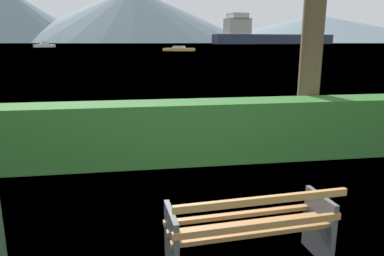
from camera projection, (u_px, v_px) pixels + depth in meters
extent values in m
plane|color=#7A99A8|center=(135.00, 44.00, 299.53)|extent=(620.00, 620.00, 0.00)
cube|color=#A0703F|center=(256.00, 234.00, 3.29)|extent=(1.60, 0.19, 0.04)
cube|color=#A0703F|center=(248.00, 224.00, 3.47)|extent=(1.60, 0.19, 0.04)
cube|color=#A0703F|center=(241.00, 214.00, 3.66)|extent=(1.60, 0.19, 0.04)
cube|color=#A0703F|center=(260.00, 226.00, 3.19)|extent=(1.60, 0.17, 0.06)
cube|color=#A0703F|center=(264.00, 200.00, 3.09)|extent=(1.60, 0.17, 0.06)
cube|color=#4C4C51|center=(172.00, 245.00, 3.31)|extent=(0.09, 0.51, 0.68)
cube|color=#4C4C51|center=(319.00, 226.00, 3.65)|extent=(0.09, 0.51, 0.68)
cube|color=#2D6B28|center=(194.00, 132.00, 6.59)|extent=(10.24, 0.77, 1.11)
cylinder|color=brown|center=(314.00, 20.00, 7.14)|extent=(0.44, 0.44, 5.17)
cube|color=#2D384C|center=(274.00, 39.00, 288.18)|extent=(102.28, 28.90, 7.39)
cube|color=beige|center=(237.00, 26.00, 276.53)|extent=(19.91, 15.46, 11.83)
cube|color=silver|center=(238.00, 16.00, 274.71)|extent=(14.71, 16.10, 3.70)
cube|color=gold|center=(179.00, 50.00, 82.07)|extent=(7.33, 5.51, 0.62)
cube|color=beige|center=(179.00, 47.00, 81.94)|extent=(3.02, 2.64, 0.49)
cube|color=silver|center=(44.00, 46.00, 130.75)|extent=(7.39, 5.98, 1.03)
cube|color=silver|center=(44.00, 43.00, 130.51)|extent=(3.12, 2.87, 0.98)
cone|color=slate|center=(133.00, 15.00, 563.23)|extent=(376.96, 376.96, 83.22)
cone|color=slate|center=(317.00, 29.00, 608.36)|extent=(414.54, 414.54, 44.51)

